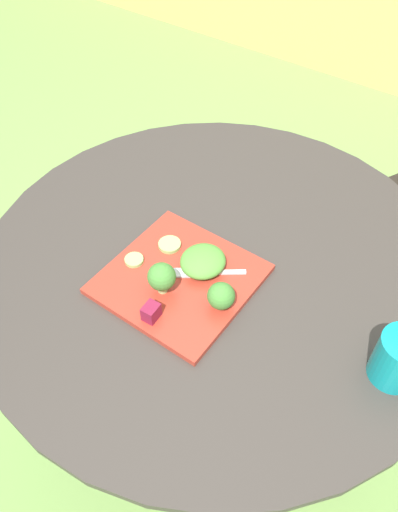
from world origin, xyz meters
The scene contains 11 objects.
ground_plane centered at (0.00, 0.00, 0.00)m, with size 12.00×12.00×0.00m, color #70994C.
patio_table centered at (0.00, 0.00, 0.50)m, with size 1.06×1.06×0.71m.
salad_plate centered at (-0.02, -0.11, 0.71)m, with size 0.29×0.29×0.01m, color #AD3323.
drinking_glass centered at (0.42, -0.05, 0.75)m, with size 0.09×0.09×0.10m.
fork centered at (0.01, -0.07, 0.72)m, with size 0.13×0.11×0.00m.
lettuce_mound centered at (0.00, -0.06, 0.74)m, with size 0.10×0.10×0.04m, color #519338.
broccoli_floret_0 centered at (0.09, -0.12, 0.75)m, with size 0.06×0.06×0.06m.
broccoli_floret_1 centered at (-0.03, -0.15, 0.76)m, with size 0.06×0.06×0.07m.
cucumber_slice_0 centered at (-0.10, -0.05, 0.73)m, with size 0.05×0.05×0.01m, color #8EB766.
cucumber_slice_1 centered at (-0.13, -0.13, 0.72)m, with size 0.04×0.04×0.01m, color #8EB766.
beet_chunk_0 centered at (-0.01, -0.22, 0.74)m, with size 0.03×0.03×0.03m, color maroon.
Camera 1 is at (0.40, -0.63, 1.53)m, focal length 35.17 mm.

